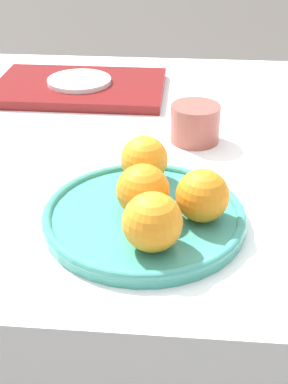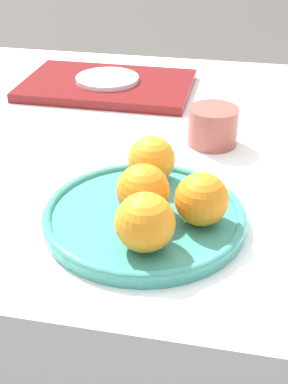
% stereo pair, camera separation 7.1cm
% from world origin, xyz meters
% --- Properties ---
extents(table, '(1.31, 0.98, 0.77)m').
position_xyz_m(table, '(0.00, 0.00, 0.39)').
color(table, white).
rests_on(table, ground_plane).
extents(fruit_platter, '(0.28, 0.28, 0.02)m').
position_xyz_m(fruit_platter, '(0.13, -0.28, 0.78)').
color(fruit_platter, teal).
rests_on(fruit_platter, table).
extents(orange_0, '(0.07, 0.07, 0.07)m').
position_xyz_m(orange_0, '(0.13, -0.28, 0.82)').
color(orange_0, orange).
rests_on(orange_0, fruit_platter).
extents(orange_1, '(0.07, 0.07, 0.07)m').
position_xyz_m(orange_1, '(0.15, -0.35, 0.82)').
color(orange_1, orange).
rests_on(orange_1, fruit_platter).
extents(orange_2, '(0.07, 0.07, 0.07)m').
position_xyz_m(orange_2, '(0.12, -0.19, 0.82)').
color(orange_2, orange).
rests_on(orange_2, fruit_platter).
extents(orange_3, '(0.07, 0.07, 0.07)m').
position_xyz_m(orange_3, '(0.21, -0.28, 0.82)').
color(orange_3, orange).
rests_on(orange_3, fruit_platter).
extents(serving_tray, '(0.37, 0.24, 0.02)m').
position_xyz_m(serving_tray, '(-0.06, 0.22, 0.78)').
color(serving_tray, maroon).
rests_on(serving_tray, table).
extents(side_plate, '(0.14, 0.14, 0.01)m').
position_xyz_m(side_plate, '(-0.06, 0.22, 0.80)').
color(side_plate, white).
rests_on(side_plate, serving_tray).
extents(cup_1, '(0.09, 0.09, 0.07)m').
position_xyz_m(cup_1, '(0.20, -0.01, 0.80)').
color(cup_1, '#9E4C42').
rests_on(cup_1, table).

